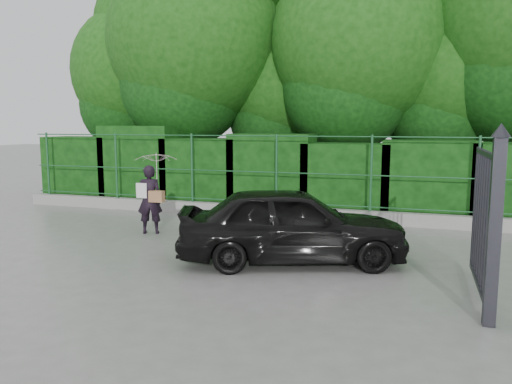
% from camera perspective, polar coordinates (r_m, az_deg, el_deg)
% --- Properties ---
extents(ground, '(80.00, 80.00, 0.00)m').
position_cam_1_polar(ground, '(8.59, -8.58, -8.17)').
color(ground, gray).
extents(kerb, '(14.00, 0.25, 0.30)m').
position_cam_1_polar(kerb, '(12.63, 0.58, -2.22)').
color(kerb, '#9E9E99').
rests_on(kerb, ground).
extents(fence, '(14.13, 0.06, 1.80)m').
position_cam_1_polar(fence, '(12.43, 1.56, 2.50)').
color(fence, '#1F572D').
rests_on(fence, kerb).
extents(hedge, '(14.20, 1.20, 2.29)m').
position_cam_1_polar(hedge, '(13.50, 1.34, 2.08)').
color(hedge, black).
rests_on(hedge, ground).
extents(trees, '(17.10, 6.15, 8.08)m').
position_cam_1_polar(trees, '(15.49, 8.57, 16.15)').
color(trees, black).
rests_on(trees, ground).
extents(gate, '(0.22, 2.33, 2.36)m').
position_cam_1_polar(gate, '(6.79, 25.11, -2.79)').
color(gate, '#24242A').
rests_on(gate, ground).
extents(woman, '(0.92, 0.93, 1.75)m').
position_cam_1_polar(woman, '(10.85, -11.54, 1.35)').
color(woman, black).
rests_on(woman, ground).
extents(car, '(4.14, 2.72, 1.31)m').
position_cam_1_polar(car, '(8.51, 4.12, -3.70)').
color(car, black).
rests_on(car, ground).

